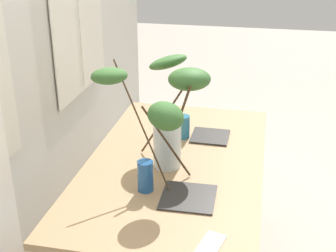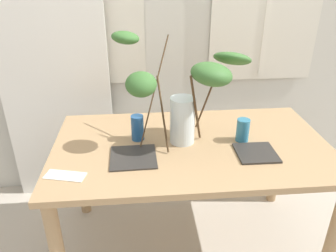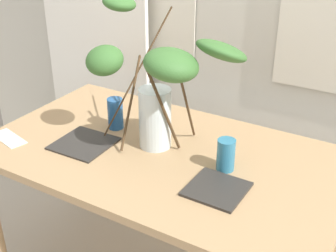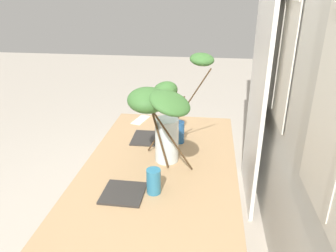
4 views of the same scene
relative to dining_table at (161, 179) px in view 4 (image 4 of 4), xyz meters
name	(u,v)px [view 4 (image 4 of 4)]	position (x,y,z in m)	size (l,w,h in m)	color
back_wall_with_windows	(324,44)	(0.00, 0.80, 0.83)	(4.02, 0.14, 2.96)	beige
curtain_sheer_side	(261,61)	(-0.88, 0.65, 0.56)	(0.76, 0.03, 2.43)	white
dining_table	(161,179)	(0.00, 0.00, 0.00)	(1.56, 0.90, 0.76)	tan
vase_with_branches	(165,111)	(-0.04, 0.03, 0.43)	(0.80, 0.52, 0.61)	silver
drinking_glass_blue_left	(179,132)	(-0.30, 0.08, 0.18)	(0.07, 0.07, 0.15)	#235693
drinking_glass_blue_right	(154,181)	(0.30, 0.01, 0.17)	(0.07, 0.07, 0.13)	teal
plate_square_left	(150,138)	(-0.33, -0.12, 0.11)	(0.24, 0.24, 0.01)	#2D2B28
plate_square_right	(123,193)	(0.33, -0.14, 0.11)	(0.21, 0.21, 0.01)	#2D2B28
napkin_folded	(141,120)	(-0.66, -0.26, 0.11)	(0.20, 0.08, 0.00)	silver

